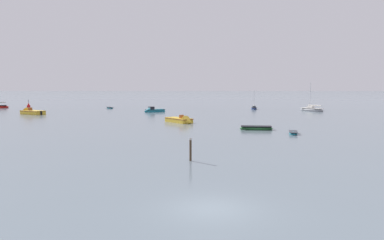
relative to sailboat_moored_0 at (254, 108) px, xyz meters
The scene contains 11 objects.
ground_plane 75.74m from the sailboat_moored_0, 99.60° to the right, with size 800.00×800.00×0.00m, color slate.
sailboat_moored_0 is the anchor object (origin of this frame).
motorboat_moored_0 37.85m from the sailboat_moored_0, 115.69° to the right, with size 5.33×5.80×2.01m.
sailboat_moored_1 14.12m from the sailboat_moored_0, 25.22° to the right, with size 5.29×6.20×7.03m.
motorboat_moored_1 26.72m from the sailboat_moored_0, 156.52° to the right, with size 4.96×4.15×1.85m.
motorboat_moored_2 52.37m from the sailboat_moored_0, 160.65° to the right, with size 6.67×5.10×2.20m.
rowboat_moored_3 37.69m from the sailboat_moored_0, behind, with size 2.75×2.99×0.48m.
rowboat_moored_4 43.27m from the sailboat_moored_0, 97.68° to the right, with size 4.56×1.89×0.70m.
rowboat_moored_5 47.25m from the sailboat_moored_0, 92.26° to the right, with size 1.56×3.06×0.46m.
channel_buoy 61.70m from the sailboat_moored_0, behind, with size 0.90×0.90×2.30m.
mooring_post_near 65.09m from the sailboat_moored_0, 102.46° to the right, with size 0.22×0.22×1.98m.
Camera 1 is at (-0.47, -16.89, 5.94)m, focal length 33.59 mm.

